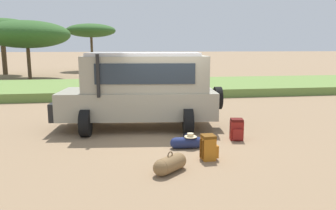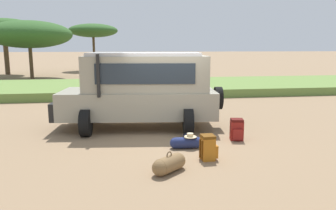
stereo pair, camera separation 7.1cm
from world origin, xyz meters
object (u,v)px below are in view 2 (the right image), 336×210
acacia_tree_far_left (4,26)px  acacia_tree_centre_back (93,31)px  duffel_bag_low_black_case (186,142)px  acacia_tree_left_mid (29,34)px  safari_vehicle (142,89)px  backpack_beside_front_wheel (237,130)px  duffel_bag_soft_canvas (169,164)px  backpack_cluster_center (208,148)px

acacia_tree_far_left → acacia_tree_centre_back: size_ratio=0.98×
duffel_bag_low_black_case → acacia_tree_left_mid: acacia_tree_left_mid is taller
safari_vehicle → backpack_beside_front_wheel: safari_vehicle is taller
duffel_bag_low_black_case → duffel_bag_soft_canvas: (-0.71, -1.57, 0.02)m
backpack_cluster_center → acacia_tree_far_left: size_ratio=0.11×
acacia_tree_centre_back → backpack_beside_front_wheel: bearing=-78.5°
duffel_bag_soft_canvas → acacia_tree_left_mid: 23.66m
backpack_beside_front_wheel → backpack_cluster_center: bearing=-130.3°
backpack_beside_front_wheel → acacia_tree_far_left: bearing=119.1°
safari_vehicle → backpack_cluster_center: (1.30, -3.31, -1.00)m
backpack_beside_front_wheel → acacia_tree_left_mid: 22.63m
safari_vehicle → duffel_bag_soft_canvas: size_ratio=7.02×
duffel_bag_soft_canvas → acacia_tree_far_left: (-11.35, 26.55, 4.32)m
backpack_cluster_center → duffel_bag_soft_canvas: bearing=-148.1°
duffel_bag_soft_canvas → acacia_tree_far_left: bearing=113.1°
backpack_beside_front_wheel → acacia_tree_far_left: 28.28m
acacia_tree_far_left → acacia_tree_left_mid: size_ratio=0.76×
safari_vehicle → acacia_tree_centre_back: 27.17m
duffel_bag_soft_canvas → acacia_tree_left_mid: bearing=110.1°
safari_vehicle → duffel_bag_low_black_case: 2.81m
duffel_bag_low_black_case → acacia_tree_left_mid: 22.48m
acacia_tree_far_left → safari_vehicle: bearing=-63.9°
backpack_cluster_center → acacia_tree_far_left: acacia_tree_far_left is taller
duffel_bag_low_black_case → duffel_bag_soft_canvas: 1.72m
backpack_beside_front_wheel → acacia_tree_left_mid: bearing=117.5°
safari_vehicle → acacia_tree_far_left: bearing=116.1°
acacia_tree_centre_back → backpack_cluster_center: bearing=-81.4°
acacia_tree_far_left → duffel_bag_soft_canvas: bearing=-66.9°
duffel_bag_soft_canvas → acacia_tree_left_mid: acacia_tree_left_mid is taller
duffel_bag_soft_canvas → acacia_tree_far_left: acacia_tree_far_left is taller
acacia_tree_left_mid → backpack_beside_front_wheel: bearing=-62.5°
acacia_tree_centre_back → duffel_bag_soft_canvas: bearing=-83.4°
backpack_beside_front_wheel → acacia_tree_centre_back: acacia_tree_centre_back is taller
backpack_cluster_center → duffel_bag_low_black_case: bearing=108.8°
backpack_beside_front_wheel → acacia_tree_left_mid: size_ratio=0.09×
acacia_tree_far_left → acacia_tree_centre_back: (7.79, 4.20, -0.17)m
safari_vehicle → acacia_tree_left_mid: 19.78m
backpack_cluster_center → acacia_tree_left_mid: (-9.08, 21.35, 3.30)m
safari_vehicle → acacia_tree_centre_back: acacia_tree_centre_back is taller
backpack_cluster_center → acacia_tree_left_mid: 23.43m
duffel_bag_low_black_case → acacia_tree_left_mid: size_ratio=0.13×
backpack_beside_front_wheel → acacia_tree_centre_back: bearing=101.5°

